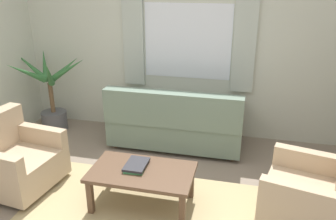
% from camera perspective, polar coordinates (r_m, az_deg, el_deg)
% --- Properties ---
extents(ground_plane, '(6.24, 6.24, 0.00)m').
position_cam_1_polar(ground_plane, '(3.76, -3.57, -17.33)').
color(ground_plane, gray).
extents(wall_back, '(5.32, 0.12, 2.60)m').
position_cam_1_polar(wall_back, '(5.24, 3.36, 9.86)').
color(wall_back, beige).
rests_on(wall_back, ground_plane).
extents(window_with_curtains, '(1.98, 0.07, 1.40)m').
position_cam_1_polar(window_with_curtains, '(5.13, 3.23, 11.32)').
color(window_with_curtains, white).
extents(area_rug, '(2.71, 1.64, 0.01)m').
position_cam_1_polar(area_rug, '(3.76, -3.57, -17.26)').
color(area_rug, tan).
rests_on(area_rug, ground_plane).
extents(couch, '(1.90, 0.82, 0.92)m').
position_cam_1_polar(couch, '(4.93, 1.25, -2.27)').
color(couch, slate).
rests_on(couch, ground_plane).
extents(armchair_left, '(0.92, 0.94, 0.88)m').
position_cam_1_polar(armchair_left, '(4.41, -24.34, -7.55)').
color(armchair_left, tan).
rests_on(armchair_left, ground_plane).
extents(armchair_right, '(0.99, 1.01, 0.88)m').
position_cam_1_polar(armchair_right, '(3.72, 23.19, -12.96)').
color(armchair_right, tan).
rests_on(armchair_right, ground_plane).
extents(coffee_table, '(1.10, 0.64, 0.44)m').
position_cam_1_polar(coffee_table, '(3.70, -4.37, -10.80)').
color(coffee_table, brown).
rests_on(coffee_table, ground_plane).
extents(book_stack_on_table, '(0.23, 0.32, 0.05)m').
position_cam_1_polar(book_stack_on_table, '(3.72, -5.34, -9.19)').
color(book_stack_on_table, '#387F4C').
rests_on(book_stack_on_table, coffee_table).
extents(potted_plant, '(1.32, 1.11, 1.29)m').
position_cam_1_polar(potted_plant, '(5.73, -18.97, 1.82)').
color(potted_plant, '#56565B').
rests_on(potted_plant, ground_plane).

